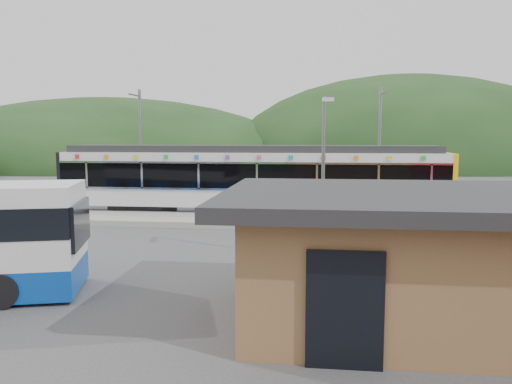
# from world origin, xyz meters

# --- Properties ---
(ground) EXTENTS (120.00, 120.00, 0.00)m
(ground) POSITION_xyz_m (0.00, 0.00, 0.00)
(ground) COLOR #4C4C4F
(ground) RESTS_ON ground
(hills) EXTENTS (146.00, 149.00, 26.00)m
(hills) POSITION_xyz_m (6.19, 5.29, 0.00)
(hills) COLOR #1E3D19
(hills) RESTS_ON ground
(platform) EXTENTS (26.00, 3.20, 0.30)m
(platform) POSITION_xyz_m (0.00, 3.30, 0.15)
(platform) COLOR #9E9E99
(platform) RESTS_ON ground
(yellow_line) EXTENTS (26.00, 0.10, 0.01)m
(yellow_line) POSITION_xyz_m (0.00, 2.00, 0.30)
(yellow_line) COLOR yellow
(yellow_line) RESTS_ON platform
(train) EXTENTS (20.44, 3.01, 3.74)m
(train) POSITION_xyz_m (0.02, 6.00, 2.06)
(train) COLOR black
(train) RESTS_ON ground
(catenary_mast_west) EXTENTS (0.18, 1.80, 7.00)m
(catenary_mast_west) POSITION_xyz_m (-7.00, 8.56, 3.65)
(catenary_mast_west) COLOR slate
(catenary_mast_west) RESTS_ON ground
(catenary_mast_east) EXTENTS (0.18, 1.80, 7.00)m
(catenary_mast_east) POSITION_xyz_m (7.00, 8.56, 3.65)
(catenary_mast_east) COLOR slate
(catenary_mast_east) RESTS_ON ground
(station_shelter) EXTENTS (9.20, 6.20, 3.00)m
(station_shelter) POSITION_xyz_m (6.00, -9.01, 1.55)
(station_shelter) COLOR #976542
(station_shelter) RESTS_ON ground
(lamp_post) EXTENTS (0.37, 1.01, 5.55)m
(lamp_post) POSITION_xyz_m (3.70, -3.46, 3.33)
(lamp_post) COLOR slate
(lamp_post) RESTS_ON ground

